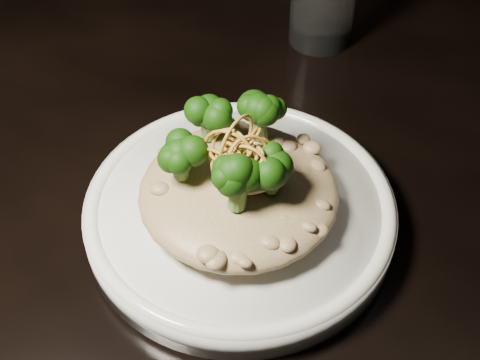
% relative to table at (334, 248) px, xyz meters
% --- Properties ---
extents(table, '(1.10, 0.80, 0.75)m').
position_rel_table_xyz_m(table, '(0.00, 0.00, 0.00)').
color(table, black).
rests_on(table, ground).
extents(plate, '(0.26, 0.26, 0.03)m').
position_rel_table_xyz_m(plate, '(-0.07, -0.07, 0.10)').
color(plate, white).
rests_on(plate, table).
extents(risotto, '(0.16, 0.16, 0.04)m').
position_rel_table_xyz_m(risotto, '(-0.07, -0.07, 0.13)').
color(risotto, brown).
rests_on(risotto, plate).
extents(broccoli, '(0.12, 0.12, 0.04)m').
position_rel_table_xyz_m(broccoli, '(-0.08, -0.07, 0.17)').
color(broccoli, black).
rests_on(broccoli, risotto).
extents(cheese, '(0.06, 0.06, 0.02)m').
position_rel_table_xyz_m(cheese, '(-0.07, -0.07, 0.15)').
color(cheese, silver).
rests_on(cheese, risotto).
extents(shallots, '(0.05, 0.05, 0.03)m').
position_rel_table_xyz_m(shallots, '(-0.07, -0.07, 0.18)').
color(shallots, olive).
rests_on(shallots, cheese).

